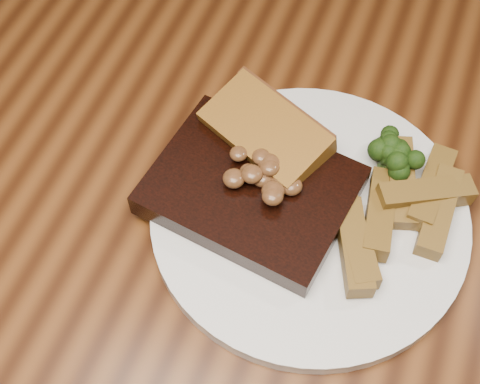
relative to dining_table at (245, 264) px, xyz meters
The scene contains 8 objects.
dining_table is the anchor object (origin of this frame).
plate 0.12m from the dining_table, 24.69° to the left, with size 0.31×0.31×0.01m, color silver.
steak 0.12m from the dining_table, 96.23° to the left, with size 0.19×0.14×0.03m, color black.
steak_bone 0.12m from the dining_table, 93.32° to the right, with size 0.15×0.01×0.02m, color #C0B095.
mushroom_pile 0.15m from the dining_table, 79.13° to the left, with size 0.06×0.06×0.03m, color brown, non-canonical shape.
garlic_bread 0.14m from the dining_table, 95.87° to the left, with size 0.12×0.07×0.03m, color brown.
potato_wedges 0.18m from the dining_table, 18.41° to the left, with size 0.12×0.12×0.02m, color brown, non-canonical shape.
broccoli_cluster 0.20m from the dining_table, 43.21° to the left, with size 0.06×0.06×0.04m, color #1F340B, non-canonical shape.
Camera 1 is at (0.11, -0.30, 1.32)m, focal length 50.00 mm.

